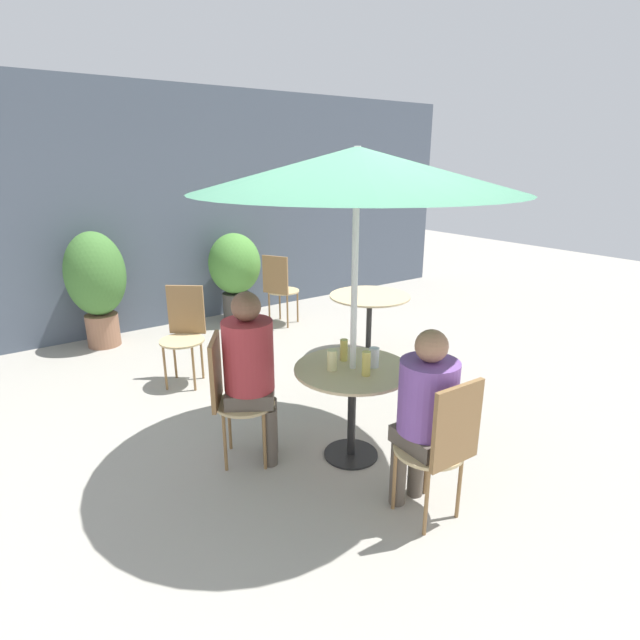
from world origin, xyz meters
TOP-DOWN VIEW (x-y plane):
  - ground_plane at (0.00, 0.00)m, footprint 20.00×20.00m
  - storefront_wall at (0.00, 3.88)m, footprint 10.00×0.06m
  - cafe_table_near at (0.21, 0.01)m, footprint 0.83×0.83m
  - cafe_table_far at (1.60, 1.45)m, footprint 0.87×0.87m
  - bistro_chair_0 at (-0.53, 0.47)m, footprint 0.48×0.47m
  - bistro_chair_1 at (0.18, -0.86)m, footprint 0.43×0.43m
  - bistro_chair_2 at (-0.28, 2.00)m, footprint 0.48×0.49m
  - bistro_chair_3 at (1.35, 2.94)m, footprint 0.48×0.47m
  - seated_person_0 at (-0.40, 0.39)m, footprint 0.44×0.43m
  - seated_person_1 at (0.18, -0.70)m, footprint 0.35×0.36m
  - beer_glass_0 at (0.06, 0.07)m, footprint 0.07×0.07m
  - beer_glass_1 at (0.20, -0.14)m, footprint 0.06×0.06m
  - beer_glass_2 at (0.34, -0.06)m, footprint 0.07×0.07m
  - beer_glass_3 at (0.24, 0.16)m, footprint 0.06×0.06m
  - potted_plant_0 at (-0.73, 3.52)m, footprint 0.66×0.66m
  - potted_plant_1 at (0.98, 3.47)m, footprint 0.69×0.69m
  - umbrella at (0.21, 0.01)m, footprint 2.12×2.12m

SIDE VIEW (x-z plane):
  - ground_plane at x=0.00m, z-range 0.00..0.00m
  - cafe_table_near at x=0.21m, z-range 0.21..0.92m
  - bistro_chair_0 at x=-0.53m, z-range 0.09..1.04m
  - bistro_chair_1 at x=0.18m, z-range 0.09..1.04m
  - bistro_chair_2 at x=-0.28m, z-range 0.09..1.04m
  - bistro_chair_3 at x=1.35m, z-range 0.09..1.04m
  - cafe_table_far at x=1.60m, z-range 0.22..0.93m
  - seated_person_1 at x=0.18m, z-range 0.11..1.31m
  - potted_plant_1 at x=0.98m, z-range 0.12..1.32m
  - seated_person_0 at x=-0.40m, z-range 0.12..1.39m
  - beer_glass_2 at x=0.34m, z-range 0.71..0.85m
  - beer_glass_0 at x=0.06m, z-range 0.71..0.86m
  - beer_glass_3 at x=0.24m, z-range 0.71..0.87m
  - potted_plant_0 at x=-0.73m, z-range 0.12..1.47m
  - beer_glass_1 at x=0.20m, z-range 0.71..0.88m
  - storefront_wall at x=0.00m, z-range 0.00..3.00m
  - umbrella at x=0.21m, z-range 0.95..3.14m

